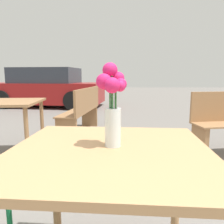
{
  "coord_description": "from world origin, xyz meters",
  "views": [
    {
      "loc": [
        0.01,
        -0.91,
        1.05
      ],
      "look_at": [
        0.01,
        0.04,
        0.89
      ],
      "focal_mm": 35.0,
      "sensor_mm": 36.0,
      "label": 1
    }
  ],
  "objects_px": {
    "table_front": "(109,172)",
    "bench_middle": "(83,110)",
    "flower_vase": "(111,104)",
    "parked_car": "(46,88)",
    "table_back": "(5,110)"
  },
  "relations": [
    {
      "from": "flower_vase",
      "to": "bench_middle",
      "type": "bearing_deg",
      "value": 100.01
    },
    {
      "from": "bench_middle",
      "to": "parked_car",
      "type": "xyz_separation_m",
      "value": [
        -1.77,
        3.79,
        0.17
      ]
    },
    {
      "from": "table_front",
      "to": "flower_vase",
      "type": "relative_size",
      "value": 2.5
    },
    {
      "from": "flower_vase",
      "to": "parked_car",
      "type": "height_order",
      "value": "parked_car"
    },
    {
      "from": "bench_middle",
      "to": "parked_car",
      "type": "bearing_deg",
      "value": 115.07
    },
    {
      "from": "table_front",
      "to": "parked_car",
      "type": "distance_m",
      "value": 7.12
    },
    {
      "from": "table_front",
      "to": "bench_middle",
      "type": "height_order",
      "value": "bench_middle"
    },
    {
      "from": "flower_vase",
      "to": "table_back",
      "type": "relative_size",
      "value": 0.43
    },
    {
      "from": "parked_car",
      "to": "bench_middle",
      "type": "bearing_deg",
      "value": -64.93
    },
    {
      "from": "parked_car",
      "to": "table_front",
      "type": "bearing_deg",
      "value": -71.34
    },
    {
      "from": "table_front",
      "to": "flower_vase",
      "type": "xyz_separation_m",
      "value": [
        0.01,
        0.04,
        0.3
      ]
    },
    {
      "from": "table_front",
      "to": "bench_middle",
      "type": "relative_size",
      "value": 0.61
    },
    {
      "from": "table_front",
      "to": "flower_vase",
      "type": "distance_m",
      "value": 0.3
    },
    {
      "from": "table_back",
      "to": "parked_car",
      "type": "xyz_separation_m",
      "value": [
        -0.93,
        4.91,
        0.0
      ]
    },
    {
      "from": "bench_middle",
      "to": "table_back",
      "type": "relative_size",
      "value": 1.76
    }
  ]
}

